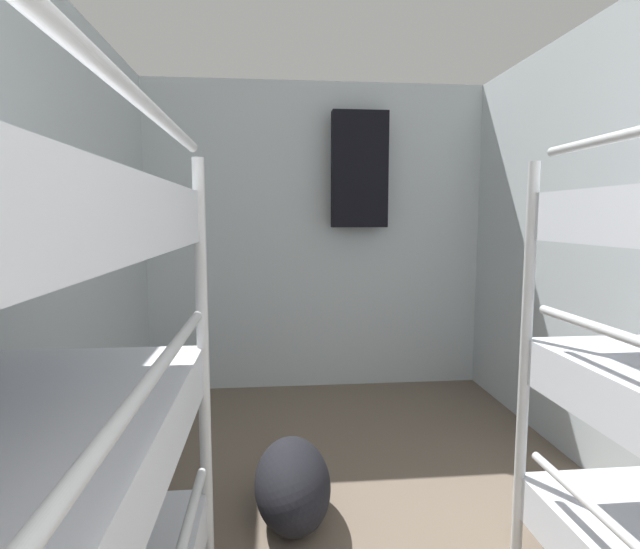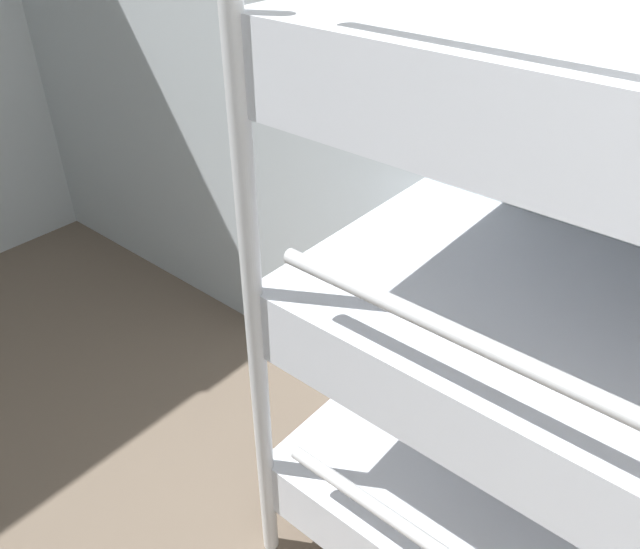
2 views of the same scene
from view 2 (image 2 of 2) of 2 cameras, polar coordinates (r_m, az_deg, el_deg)
The scene contains 1 object.
wall_right at distance 1.76m, azimuth 13.17°, elevation 17.44°, with size 0.06×4.65×2.48m.
Camera 2 is at (-0.12, 1.50, 1.72)m, focal length 35.00 mm.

